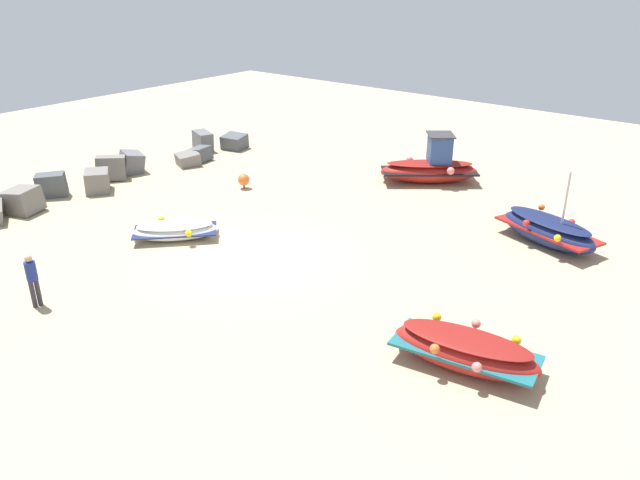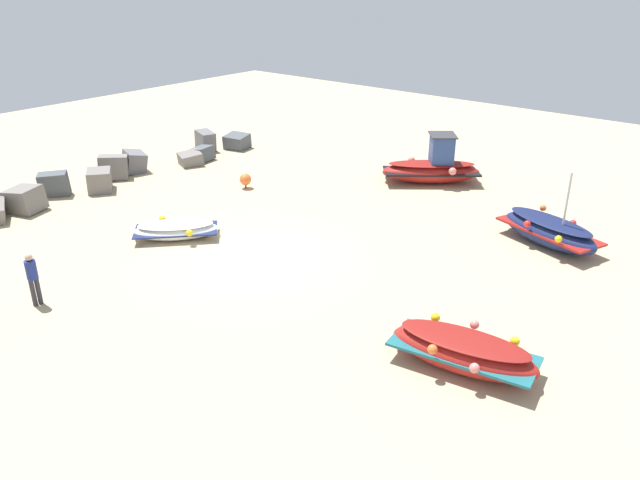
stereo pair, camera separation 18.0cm
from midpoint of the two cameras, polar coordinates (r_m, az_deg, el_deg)
ground_plane at (r=21.79m, az=-6.43°, el=-1.67°), size 59.25×59.25×0.00m
fishing_boat_0 at (r=16.27m, az=12.89°, el=-9.86°), size 2.11×3.98×0.99m
fishing_boat_2 at (r=24.00m, az=20.02°, el=0.87°), size 2.64×4.17×2.92m
fishing_boat_3 at (r=29.58m, az=9.95°, el=6.57°), size 4.28×4.69×2.35m
fishing_boat_4 at (r=23.74m, az=-13.39°, el=0.87°), size 3.22×3.12×0.62m
person_walking at (r=20.17m, az=-25.19°, el=-3.09°), size 0.32×0.32×1.69m
breakwater_rocks at (r=30.08m, az=-21.28°, el=5.09°), size 20.24×3.06×1.30m
mooring_buoy_0 at (r=28.55m, az=-7.21°, el=5.52°), size 0.54×0.54×0.69m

